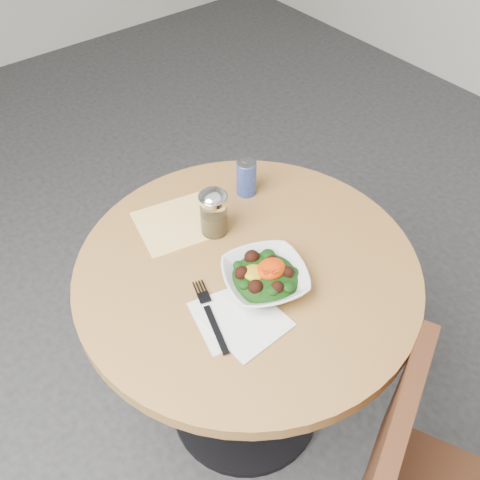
# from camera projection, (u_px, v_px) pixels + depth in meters

# --- Properties ---
(ground) EXTENTS (6.00, 6.00, 0.00)m
(ground) POSITION_uv_depth(u_px,v_px,m) (245.00, 404.00, 1.92)
(ground) COLOR #2B2B2E
(ground) RESTS_ON ground
(table) EXTENTS (0.90, 0.90, 0.75)m
(table) POSITION_uv_depth(u_px,v_px,m) (247.00, 312.00, 1.53)
(table) COLOR black
(table) RESTS_ON ground
(cloth_napkin) EXTENTS (0.25, 0.24, 0.00)m
(cloth_napkin) POSITION_uv_depth(u_px,v_px,m) (177.00, 223.00, 1.50)
(cloth_napkin) COLOR #FCA40D
(cloth_napkin) RESTS_ON table
(paper_napkins) EXTENTS (0.21, 0.22, 0.00)m
(paper_napkins) POSITION_uv_depth(u_px,v_px,m) (239.00, 319.00, 1.26)
(paper_napkins) COLOR white
(paper_napkins) RESTS_ON table
(salad_bowl) EXTENTS (0.27, 0.27, 0.08)m
(salad_bowl) POSITION_uv_depth(u_px,v_px,m) (265.00, 277.00, 1.32)
(salad_bowl) COLOR white
(salad_bowl) RESTS_ON table
(fork) EXTENTS (0.09, 0.22, 0.00)m
(fork) POSITION_uv_depth(u_px,v_px,m) (210.00, 313.00, 1.27)
(fork) COLOR black
(fork) RESTS_ON table
(spice_shaker) EXTENTS (0.08, 0.08, 0.14)m
(spice_shaker) POSITION_uv_depth(u_px,v_px,m) (214.00, 213.00, 1.43)
(spice_shaker) COLOR silver
(spice_shaker) RESTS_ON table
(beverage_can) EXTENTS (0.06, 0.06, 0.11)m
(beverage_can) POSITION_uv_depth(u_px,v_px,m) (246.00, 178.00, 1.55)
(beverage_can) COLOR navy
(beverage_can) RESTS_ON table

